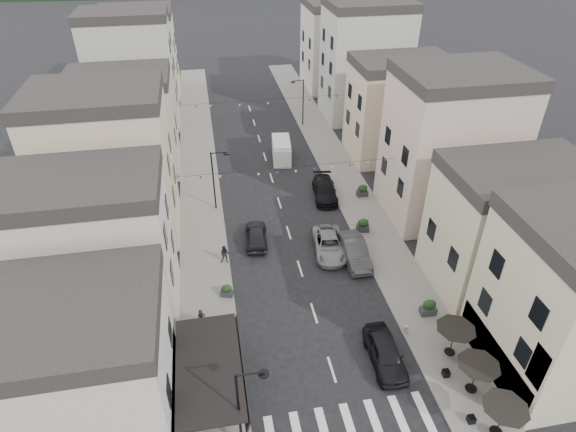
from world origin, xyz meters
name	(u,v)px	position (x,y,z in m)	size (l,w,h in m)	color
sidewalk_left	(200,179)	(-7.50, 32.00, 0.06)	(4.00, 76.00, 0.12)	slate
sidewalk_right	(338,167)	(7.50, 32.00, 0.06)	(4.00, 76.00, 0.12)	slate
boutique_building	(52,379)	(-15.50, 5.00, 4.00)	(12.00, 8.00, 8.00)	#BBB4AB
boutique_awning	(213,367)	(-7.25, 5.00, 3.11)	(3.77, 7.50, 3.28)	black
buildings_row_left	(125,109)	(-14.50, 37.75, 6.12)	(10.20, 54.16, 14.00)	#BBB4AB
buildings_row_right	(390,93)	(14.50, 36.59, 6.32)	(10.20, 54.16, 14.50)	#C2B99A
cafe_terrace	(478,368)	(7.70, 2.80, 2.36)	(2.50, 8.10, 2.53)	black
streetlamp_left_near	(244,403)	(-5.82, 2.00, 3.70)	(1.70, 0.56, 6.00)	black
streetlamp_left_far	(216,175)	(-5.82, 26.00, 3.70)	(1.70, 0.56, 6.00)	black
streetlamp_right_far	(301,98)	(5.82, 44.00, 3.70)	(1.70, 0.56, 6.00)	black
bollards	(334,372)	(0.00, 5.50, 0.42)	(11.66, 10.26, 0.60)	gray
bunting_near	(287,171)	(0.00, 22.00, 5.65)	(19.00, 0.28, 0.62)	black
bunting_far	(261,103)	(0.00, 38.00, 5.65)	(19.00, 0.28, 0.62)	black
parked_car_a	(385,353)	(3.46, 6.00, 0.82)	(1.93, 4.81, 1.64)	black
parked_car_b	(355,251)	(4.60, 16.37, 0.84)	(1.78, 5.11, 1.68)	#38383B
parked_car_c	(329,245)	(2.80, 17.72, 0.74)	(2.46, 5.33, 1.48)	gray
parked_car_d	(325,190)	(4.60, 26.33, 0.77)	(2.15, 5.30, 1.54)	black
parked_car_e	(256,235)	(-2.99, 20.10, 0.76)	(1.79, 4.46, 1.52)	black
delivery_van	(281,149)	(1.79, 35.20, 1.15)	(2.50, 5.10, 2.35)	white
pedestrian_a	(202,319)	(-7.91, 11.02, 0.89)	(0.56, 0.37, 1.54)	black
pedestrian_b	(225,254)	(-5.82, 17.73, 0.92)	(0.78, 0.61, 1.61)	#241E29
planter_la	(238,390)	(-6.00, 5.12, 0.63)	(1.06, 0.84, 1.04)	#2F2E31
planter_lb	(227,291)	(-6.00, 13.82, 0.61)	(1.02, 0.77, 1.02)	#2E2E30
planter_ra	(429,307)	(7.92, 9.38, 0.73)	(1.13, 0.64, 1.26)	#323335
planter_rb	(363,225)	(6.45, 19.93, 0.73)	(1.24, 0.88, 1.25)	#29292B
planter_rc	(362,190)	(8.25, 25.66, 0.72)	(1.10, 0.61, 1.23)	#2B2A2D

